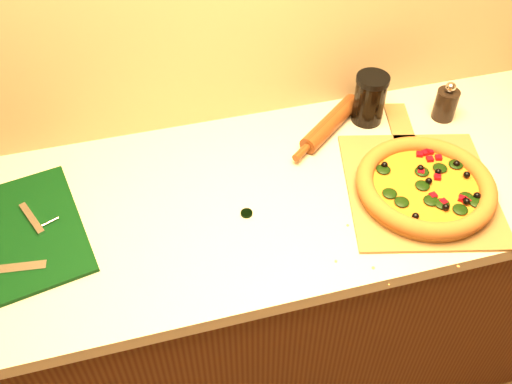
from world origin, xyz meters
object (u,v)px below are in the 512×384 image
(pizza_peel, at_px, (418,184))
(dark_jar, at_px, (370,99))
(pepper_grinder, at_px, (446,103))
(rolling_pin, at_px, (331,123))
(cutting_board, at_px, (22,234))
(pizza, at_px, (425,186))

(pizza_peel, distance_m, dark_jar, 0.30)
(pizza_peel, distance_m, pepper_grinder, 0.32)
(pizza_peel, distance_m, rolling_pin, 0.31)
(cutting_board, height_order, pepper_grinder, pepper_grinder)
(pepper_grinder, xyz_separation_m, rolling_pin, (-0.35, 0.03, -0.03))
(pizza_peel, relative_size, pepper_grinder, 4.89)
(pizza_peel, bearing_deg, rolling_pin, 132.19)
(pizza, height_order, cutting_board, pizza)
(cutting_board, bearing_deg, dark_jar, 0.28)
(pizza, distance_m, pepper_grinder, 0.34)
(pizza_peel, height_order, pizza, pizza)
(rolling_pin, height_order, dark_jar, dark_jar)
(rolling_pin, distance_m, dark_jar, 0.13)
(pizza_peel, bearing_deg, pepper_grinder, 64.61)
(pizza, relative_size, pepper_grinder, 2.88)
(pizza_peel, bearing_deg, cutting_board, -171.30)
(dark_jar, bearing_deg, rolling_pin, -171.84)
(pepper_grinder, xyz_separation_m, dark_jar, (-0.22, 0.05, 0.03))
(pizza, height_order, dark_jar, dark_jar)
(pepper_grinder, bearing_deg, cutting_board, -172.84)
(dark_jar, bearing_deg, cutting_board, -168.51)
(pizza, bearing_deg, dark_jar, 93.96)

